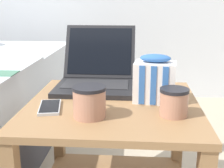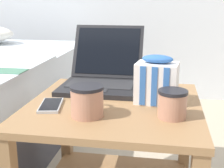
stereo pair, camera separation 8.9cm
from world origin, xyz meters
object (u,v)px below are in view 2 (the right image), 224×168
(mug_front_right, at_px, (87,99))
(snack_bag, at_px, (157,81))
(cell_phone, at_px, (51,105))
(laptop, at_px, (103,75))
(mug_front_left, at_px, (172,102))

(mug_front_right, bearing_deg, snack_bag, 38.87)
(snack_bag, bearing_deg, mug_front_right, -141.13)
(mug_front_right, xyz_separation_m, cell_phone, (-0.14, 0.06, -0.05))
(laptop, bearing_deg, cell_phone, -112.92)
(mug_front_left, xyz_separation_m, mug_front_right, (-0.25, -0.03, 0.01))
(snack_bag, bearing_deg, mug_front_left, -68.84)
(mug_front_right, relative_size, cell_phone, 0.97)
(snack_bag, bearing_deg, laptop, 141.41)
(laptop, relative_size, cell_phone, 2.47)
(snack_bag, bearing_deg, cell_phone, -163.27)
(laptop, relative_size, mug_front_right, 2.54)
(laptop, xyz_separation_m, snack_bag, (0.22, -0.18, 0.03))
(mug_front_right, xyz_separation_m, snack_bag, (0.20, 0.16, 0.02))
(mug_front_left, xyz_separation_m, snack_bag, (-0.05, 0.13, 0.03))
(mug_front_left, distance_m, cell_phone, 0.40)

